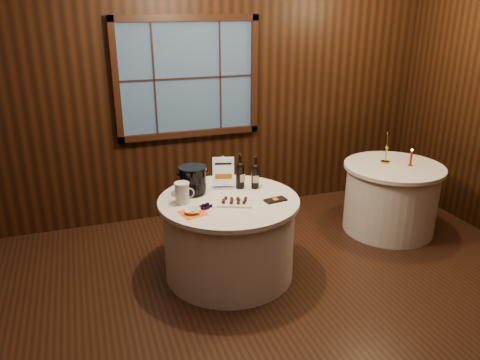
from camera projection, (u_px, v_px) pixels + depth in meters
name	position (u px, v px, depth m)	size (l,w,h in m)	color
ground	(269.00, 338.00, 3.61)	(6.00, 6.00, 0.00)	black
back_wall	(188.00, 87.00, 5.26)	(6.00, 0.10, 3.00)	black
main_table	(229.00, 236.00, 4.36)	(1.28, 1.28, 0.77)	silver
side_table	(390.00, 198.00, 5.24)	(1.08, 1.08, 0.77)	silver
sign_stand	(224.00, 177.00, 4.43)	(0.20, 0.14, 0.32)	silver
port_bottle_left	(240.00, 173.00, 4.42)	(0.08, 0.09, 0.34)	black
port_bottle_right	(255.00, 175.00, 4.42)	(0.08, 0.08, 0.32)	black
ice_bucket	(193.00, 180.00, 4.29)	(0.26, 0.26, 0.26)	black
chocolate_plate	(235.00, 202.00, 4.11)	(0.35, 0.30, 0.04)	silver
chocolate_box	(275.00, 200.00, 4.17)	(0.20, 0.10, 0.02)	black
grape_bunch	(206.00, 206.00, 4.01)	(0.18, 0.09, 0.04)	black
glass_pitcher	(182.00, 193.00, 4.10)	(0.17, 0.13, 0.19)	silver
orange_napkin	(193.00, 213.00, 3.93)	(0.20, 0.20, 0.00)	orange
cracker_bowl	(193.00, 211.00, 3.92)	(0.13, 0.13, 0.03)	silver
brass_candlestick	(386.00, 152.00, 5.14)	(0.10, 0.10, 0.36)	gold
red_candle	(411.00, 159.00, 5.05)	(0.05, 0.05, 0.20)	gold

